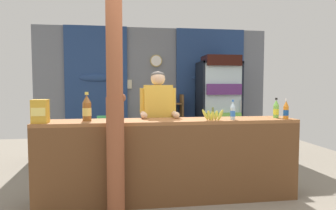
# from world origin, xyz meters

# --- Properties ---
(ground_plane) EXTENTS (7.67, 7.67, 0.00)m
(ground_plane) POSITION_xyz_m (0.00, 1.18, 0.00)
(ground_plane) COLOR gray
(back_wall_curtained) EXTENTS (4.76, 0.22, 2.57)m
(back_wall_curtained) POSITION_xyz_m (0.01, 3.00, 1.33)
(back_wall_curtained) COLOR slate
(back_wall_curtained) RESTS_ON ground
(stall_counter) EXTENTS (3.09, 0.47, 0.98)m
(stall_counter) POSITION_xyz_m (-0.06, 0.33, 0.59)
(stall_counter) COLOR #935B33
(stall_counter) RESTS_ON ground
(timber_post) EXTENTS (0.21, 0.19, 2.54)m
(timber_post) POSITION_xyz_m (-0.70, 0.07, 1.22)
(timber_post) COLOR #995133
(timber_post) RESTS_ON ground
(drink_fridge) EXTENTS (0.78, 0.66, 1.96)m
(drink_fridge) POSITION_xyz_m (1.21, 2.44, 1.08)
(drink_fridge) COLOR black
(drink_fridge) RESTS_ON ground
(bottle_shelf_rack) EXTENTS (0.48, 0.28, 1.22)m
(bottle_shelf_rack) POSITION_xyz_m (0.31, 2.72, 0.63)
(bottle_shelf_rack) COLOR brown
(bottle_shelf_rack) RESTS_ON ground
(plastic_lawn_chair) EXTENTS (0.50, 0.50, 0.86)m
(plastic_lawn_chair) POSITION_xyz_m (-0.88, 2.16, 0.49)
(plastic_lawn_chair) COLOR #4CC675
(plastic_lawn_chair) RESTS_ON ground
(shopkeeper) EXTENTS (0.48, 0.42, 1.58)m
(shopkeeper) POSITION_xyz_m (-0.16, 0.82, 0.99)
(shopkeeper) COLOR #28282D
(shopkeeper) RESTS_ON ground
(soda_bottle_iced_tea) EXTENTS (0.10, 0.10, 0.33)m
(soda_bottle_iced_tea) POSITION_xyz_m (-1.03, 0.45, 1.13)
(soda_bottle_iced_tea) COLOR brown
(soda_bottle_iced_tea) RESTS_ON stall_counter
(soda_bottle_grape_soda) EXTENTS (0.07, 0.07, 0.25)m
(soda_bottle_grape_soda) POSITION_xyz_m (-0.67, 0.48, 1.09)
(soda_bottle_grape_soda) COLOR #56286B
(soda_bottle_grape_soda) RESTS_ON stall_counter
(soda_bottle_water) EXTENTS (0.06, 0.06, 0.24)m
(soda_bottle_water) POSITION_xyz_m (0.68, 0.31, 1.09)
(soda_bottle_water) COLOR silver
(soda_bottle_water) RESTS_ON stall_counter
(soda_bottle_orange_soda) EXTENTS (0.06, 0.06, 0.25)m
(soda_bottle_orange_soda) POSITION_xyz_m (1.35, 0.29, 1.09)
(soda_bottle_orange_soda) COLOR orange
(soda_bottle_orange_soda) RESTS_ON stall_counter
(soda_bottle_lime_soda) EXTENTS (0.07, 0.07, 0.25)m
(soda_bottle_lime_soda) POSITION_xyz_m (1.30, 0.43, 1.09)
(soda_bottle_lime_soda) COLOR #75C64C
(soda_bottle_lime_soda) RESTS_ON stall_counter
(snack_box_choco_powder) EXTENTS (0.16, 0.15, 0.26)m
(snack_box_choco_powder) POSITION_xyz_m (-1.50, 0.31, 1.11)
(snack_box_choco_powder) COLOR gold
(snack_box_choco_powder) RESTS_ON stall_counter
(banana_bunch) EXTENTS (0.28, 0.07, 0.16)m
(banana_bunch) POSITION_xyz_m (0.42, 0.28, 1.05)
(banana_bunch) COLOR #DBCC42
(banana_bunch) RESTS_ON stall_counter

